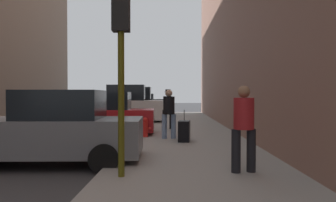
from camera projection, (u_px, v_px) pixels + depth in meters
The scene contains 12 objects.
sidewalk at pixel (192, 151), 9.25m from camera, with size 4.00×40.00×0.15m, color gray.
parked_gray_coupe at pixel (55, 130), 7.80m from camera, with size 4.27×2.19×1.79m.
parked_red_hatchback at pixel (102, 116), 12.92m from camera, with size 4.27×2.19×1.79m.
parked_white_van at pixel (124, 106), 18.78m from camera, with size 4.67×2.20×2.25m.
parked_black_suv at pixel (134, 104), 23.87m from camera, with size 4.65×2.16×2.25m.
parked_blue_sedan at pixel (141, 104), 28.85m from camera, with size 4.21×2.08×1.79m.
fire_hydrant at pixel (145, 127), 11.92m from camera, with size 0.42×0.22×0.70m.
traffic_light at pixel (121, 37), 6.07m from camera, with size 0.32×0.32×3.60m.
pedestrian_in_jeans at pixel (169, 111), 11.46m from camera, with size 0.51×0.43×1.71m.
pedestrian_in_red_jacket at pixel (244, 124), 6.43m from camera, with size 0.53×0.47×1.71m.
pedestrian_with_fedora at pixel (168, 107), 14.68m from camera, with size 0.53×0.48×1.78m.
rolling_suitcase at pixel (184, 131), 10.73m from camera, with size 0.43×0.60×1.04m.
Camera 1 is at (5.47, -9.23, 1.67)m, focal length 35.00 mm.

